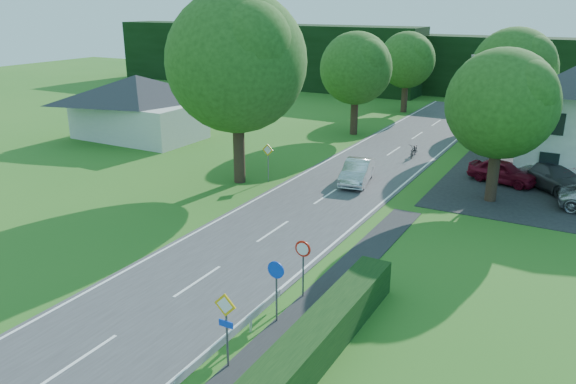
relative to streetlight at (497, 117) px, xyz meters
The scene contains 24 objects.
road 13.59m from the streetlight, 128.88° to the right, with size 7.00×80.00×0.04m, color #3A3A3C.
parking_pad 6.65m from the streetlight, 37.30° to the left, with size 14.00×16.00×0.04m, color black.
line_edge_left 15.73m from the streetlight, 138.52° to the right, with size 0.12×80.00×0.01m, color white.
line_edge_right 11.95m from the streetlight, 115.70° to the right, with size 0.12×80.00×0.01m, color white.
line_centre 13.58m from the streetlight, 128.88° to the right, with size 0.12×80.00×0.01m, color white, non-canonical shape.
tree_main 15.35m from the streetlight, 156.89° to the right, with size 9.40×9.40×11.64m, color #214615, non-canonical shape.
tree_left_far 16.45m from the streetlight, 142.56° to the left, with size 7.00×7.00×8.58m, color #214615, non-canonical shape.
tree_right_far 12.05m from the streetlight, 95.06° to the left, with size 7.40×7.40×9.09m, color #214615, non-canonical shape.
tree_left_back 25.34m from the streetlight, 119.73° to the left, with size 6.60×6.60×8.07m, color #214615, non-canonical shape.
tree_right_back 20.12m from the streetlight, 95.89° to the left, with size 6.20×6.20×7.56m, color #214615, non-canonical shape.
tree_right_mid 2.05m from the streetlight, 77.66° to the right, with size 7.00×7.00×8.58m, color #214615, non-canonical shape.
treeline_left 48.22m from the streetlight, 138.42° to the left, with size 44.00×6.00×8.00m, color black.
treeline_right 36.01m from the streetlight, 90.10° to the left, with size 30.00×5.00×7.00m, color black.
bungalow_left 28.12m from the streetlight, behind, with size 11.00×6.50×5.20m.
streetlight is the anchor object (origin of this frame).
sign_priority_right 22.50m from the streetlight, 99.70° to the right, with size 0.78×0.09×2.59m.
sign_roundabout 19.59m from the streetlight, 101.19° to the right, with size 0.64×0.08×2.37m.
sign_speed_limit 17.64m from the streetlight, 102.46° to the right, with size 0.64×0.11×2.37m.
sign_priority_left 13.80m from the streetlight, 158.22° to the right, with size 0.78×0.09×2.44m.
moving_car 8.77m from the streetlight, 160.62° to the right, with size 1.53×4.37×1.44m, color silver.
motorcycle 9.03m from the streetlight, 140.37° to the left, with size 0.65×1.87×0.98m, color black.
parked_car_red 4.14m from the streetlight, 75.84° to the left, with size 1.69×4.20×1.43m, color maroon.
parked_car_silver_a 5.51m from the streetlight, 42.39° to the left, with size 1.52×4.36×1.44m, color #A4A4A9.
parked_car_grey 5.28m from the streetlight, 31.42° to the left, with size 2.22×5.45×1.58m, color #434247.
Camera 1 is at (13.17, -4.02, 10.81)m, focal length 35.00 mm.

